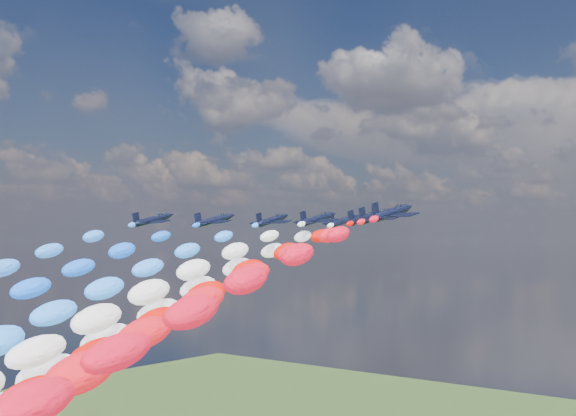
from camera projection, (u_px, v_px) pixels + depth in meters
The scene contains 11 objects.
jet_0 at pixel (152, 220), 156.67m from camera, with size 9.42×12.63×2.78m, color black, non-canonical shape.
jet_1 at pixel (214, 220), 159.25m from camera, with size 9.42×12.63×2.78m, color black, non-canonical shape.
jet_2 at pixel (272, 220), 159.07m from camera, with size 9.42×12.63×2.78m, color black, non-canonical shape.
jet_3 at pixel (317, 219), 149.93m from camera, with size 9.42×12.63×2.78m, color black, non-canonical shape.
trail_3 at pixel (3, 396), 95.21m from camera, with size 6.89×133.74×53.71m, color white, non-canonical shape.
jet_4 at pixel (344, 221), 161.58m from camera, with size 9.42×12.63×2.78m, color black, non-canonical shape.
trail_4 at pixel (79, 379), 106.86m from camera, with size 6.89×133.74×53.71m, color white, non-canonical shape.
jet_5 at pixel (365, 218), 146.03m from camera, with size 9.42×12.63×2.78m, color black, non-canonical shape.
trail_5 at pixel (66, 402), 91.30m from camera, with size 6.89×133.74×53.71m, color red, non-canonical shape.
jet_6 at pixel (377, 216), 133.57m from camera, with size 9.42×12.63×2.78m, color black, non-canonical shape.
jet_7 at pixel (391, 213), 117.69m from camera, with size 9.42×12.63×2.78m, color black, non-canonical shape.
Camera 1 is at (90.27, -109.12, 105.95)m, focal length 45.93 mm.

